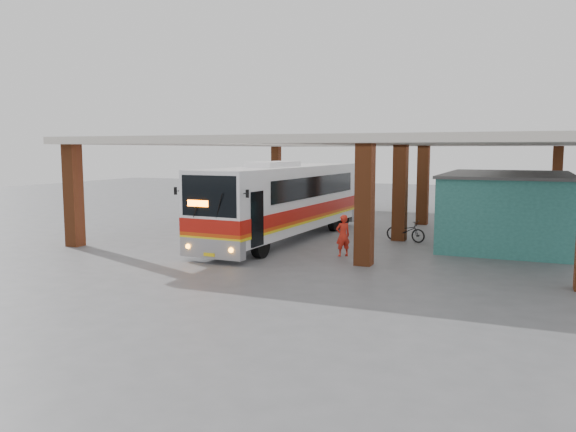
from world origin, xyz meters
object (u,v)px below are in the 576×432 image
(red_chair, at_px, (457,220))
(motorcycle, at_px, (406,231))
(coach_bus, at_px, (284,201))
(pedestrian, at_px, (343,235))

(red_chair, bearing_deg, motorcycle, -124.20)
(coach_bus, bearing_deg, pedestrian, -33.83)
(coach_bus, distance_m, motorcycle, 5.68)
(coach_bus, height_order, red_chair, coach_bus)
(red_chair, bearing_deg, pedestrian, -125.85)
(motorcycle, relative_size, red_chair, 2.17)
(pedestrian, bearing_deg, motorcycle, -153.02)
(coach_bus, relative_size, motorcycle, 6.76)
(motorcycle, distance_m, red_chair, 6.02)
(motorcycle, distance_m, pedestrian, 4.73)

